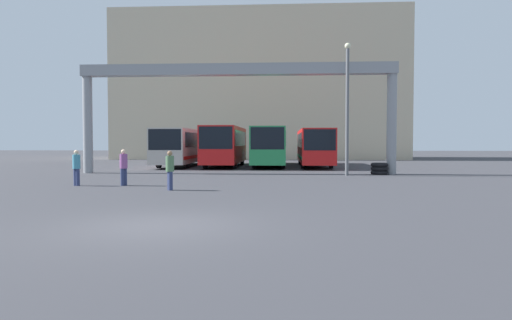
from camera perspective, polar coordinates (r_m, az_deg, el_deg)
ground_plane at (r=11.08m, az=-12.35°, el=-8.07°), size 200.00×200.00×0.00m
building_backdrop at (r=57.69m, az=0.54°, el=8.87°), size 34.36×12.00×17.33m
overhead_gantry at (r=29.00m, az=-2.45°, el=9.30°), size 19.84×0.80×6.88m
bus_slot_0 at (r=38.49m, az=-9.17°, el=1.85°), size 2.60×11.39×3.02m
bus_slot_1 at (r=37.30m, az=-3.89°, el=2.01°), size 2.63×10.27×3.20m
bus_slot_2 at (r=38.08m, az=1.77°, el=1.97°), size 2.60×12.42×3.14m
bus_slot_3 at (r=37.92m, az=7.28°, el=1.82°), size 2.44×11.97×2.99m
pedestrian_mid_right at (r=21.58m, az=-16.21°, el=-0.77°), size 0.34×0.34×1.65m
pedestrian_near_left at (r=22.23m, az=-21.52°, el=-0.80°), size 0.34×0.34×1.62m
pedestrian_far_center at (r=19.08m, az=-10.71°, el=-1.15°), size 0.34×0.34×1.63m
tire_stack at (r=28.90m, az=15.16°, el=-1.06°), size 1.04×1.04×0.72m
lamp_post at (r=27.63m, az=11.34°, el=6.94°), size 0.36×0.36×7.82m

